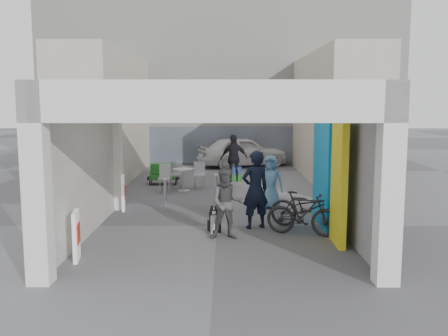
{
  "coord_description": "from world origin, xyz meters",
  "views": [
    {
      "loc": [
        0.21,
        -12.35,
        3.16
      ],
      "look_at": [
        0.18,
        1.0,
        1.35
      ],
      "focal_mm": 40.0,
      "sensor_mm": 36.0,
      "label": 1
    }
  ],
  "objects_px": {
    "border_collie": "(214,221)",
    "man_crates": "(234,158)",
    "man_with_dog": "(255,190)",
    "man_elderly": "(270,182)",
    "man_back_turned": "(227,203)",
    "white_van": "(242,151)",
    "bicycle_rear": "(303,213)",
    "bicycle_front": "(309,208)",
    "produce_stand": "(163,176)",
    "cafe_set": "(181,180)"
  },
  "relations": [
    {
      "from": "produce_stand",
      "to": "man_crates",
      "type": "bearing_deg",
      "value": 25.46
    },
    {
      "from": "produce_stand",
      "to": "white_van",
      "type": "height_order",
      "value": "white_van"
    },
    {
      "from": "man_back_turned",
      "to": "white_van",
      "type": "bearing_deg",
      "value": 84.66
    },
    {
      "from": "cafe_set",
      "to": "man_back_turned",
      "type": "distance_m",
      "value": 6.63
    },
    {
      "from": "man_back_turned",
      "to": "bicycle_rear",
      "type": "xyz_separation_m",
      "value": [
        1.79,
        0.32,
        -0.31
      ]
    },
    {
      "from": "man_with_dog",
      "to": "man_elderly",
      "type": "distance_m",
      "value": 2.41
    },
    {
      "from": "cafe_set",
      "to": "man_crates",
      "type": "distance_m",
      "value": 2.7
    },
    {
      "from": "man_with_dog",
      "to": "man_crates",
      "type": "relative_size",
      "value": 1.05
    },
    {
      "from": "produce_stand",
      "to": "white_van",
      "type": "bearing_deg",
      "value": 70.27
    },
    {
      "from": "man_back_turned",
      "to": "bicycle_front",
      "type": "xyz_separation_m",
      "value": [
        2.05,
        0.92,
        -0.3
      ]
    },
    {
      "from": "man_elderly",
      "to": "bicycle_rear",
      "type": "distance_m",
      "value": 3.05
    },
    {
      "from": "man_crates",
      "to": "white_van",
      "type": "bearing_deg",
      "value": -111.9
    },
    {
      "from": "cafe_set",
      "to": "man_elderly",
      "type": "bearing_deg",
      "value": -46.59
    },
    {
      "from": "man_back_turned",
      "to": "man_elderly",
      "type": "xyz_separation_m",
      "value": [
        1.29,
        3.31,
        -0.04
      ]
    },
    {
      "from": "bicycle_front",
      "to": "bicycle_rear",
      "type": "relative_size",
      "value": 1.16
    },
    {
      "from": "man_elderly",
      "to": "man_back_turned",
      "type": "bearing_deg",
      "value": -97.45
    },
    {
      "from": "produce_stand",
      "to": "bicycle_front",
      "type": "distance_m",
      "value": 7.98
    },
    {
      "from": "man_elderly",
      "to": "man_crates",
      "type": "height_order",
      "value": "man_crates"
    },
    {
      "from": "produce_stand",
      "to": "border_collie",
      "type": "distance_m",
      "value": 7.29
    },
    {
      "from": "man_crates",
      "to": "bicycle_front",
      "type": "bearing_deg",
      "value": 87.8
    },
    {
      "from": "man_elderly",
      "to": "bicycle_front",
      "type": "distance_m",
      "value": 2.52
    },
    {
      "from": "white_van",
      "to": "man_back_turned",
      "type": "bearing_deg",
      "value": 156.91
    },
    {
      "from": "man_crates",
      "to": "bicycle_rear",
      "type": "height_order",
      "value": "man_crates"
    },
    {
      "from": "man_crates",
      "to": "bicycle_front",
      "type": "relative_size",
      "value": 0.92
    },
    {
      "from": "cafe_set",
      "to": "man_with_dog",
      "type": "bearing_deg",
      "value": -66.68
    },
    {
      "from": "man_back_turned",
      "to": "produce_stand",
      "type": "bearing_deg",
      "value": 105.82
    },
    {
      "from": "man_back_turned",
      "to": "cafe_set",
      "type": "bearing_deg",
      "value": 102.57
    },
    {
      "from": "man_elderly",
      "to": "bicycle_front",
      "type": "relative_size",
      "value": 0.78
    },
    {
      "from": "man_with_dog",
      "to": "cafe_set",
      "type": "bearing_deg",
      "value": -88.57
    },
    {
      "from": "produce_stand",
      "to": "man_with_dog",
      "type": "distance_m",
      "value": 7.3
    },
    {
      "from": "produce_stand",
      "to": "cafe_set",
      "type": "bearing_deg",
      "value": -44.41
    },
    {
      "from": "man_with_dog",
      "to": "bicycle_front",
      "type": "height_order",
      "value": "man_with_dog"
    },
    {
      "from": "man_with_dog",
      "to": "man_crates",
      "type": "xyz_separation_m",
      "value": [
        -0.4,
        7.21,
        -0.05
      ]
    },
    {
      "from": "cafe_set",
      "to": "man_elderly",
      "type": "distance_m",
      "value": 4.28
    },
    {
      "from": "man_crates",
      "to": "white_van",
      "type": "xyz_separation_m",
      "value": [
        0.48,
        4.48,
        -0.19
      ]
    },
    {
      "from": "produce_stand",
      "to": "man_crates",
      "type": "relative_size",
      "value": 0.63
    },
    {
      "from": "border_collie",
      "to": "man_crates",
      "type": "height_order",
      "value": "man_crates"
    },
    {
      "from": "bicycle_front",
      "to": "white_van",
      "type": "xyz_separation_m",
      "value": [
        -1.26,
        11.74,
        0.2
      ]
    },
    {
      "from": "produce_stand",
      "to": "man_back_turned",
      "type": "height_order",
      "value": "man_back_turned"
    },
    {
      "from": "bicycle_rear",
      "to": "border_collie",
      "type": "bearing_deg",
      "value": 102.42
    },
    {
      "from": "man_with_dog",
      "to": "man_elderly",
      "type": "height_order",
      "value": "man_with_dog"
    },
    {
      "from": "white_van",
      "to": "man_with_dog",
      "type": "bearing_deg",
      "value": 160.04
    },
    {
      "from": "cafe_set",
      "to": "man_elderly",
      "type": "xyz_separation_m",
      "value": [
        2.93,
        -3.09,
        0.45
      ]
    },
    {
      "from": "man_elderly",
      "to": "man_crates",
      "type": "xyz_separation_m",
      "value": [
        -0.99,
        4.88,
        0.14
      ]
    },
    {
      "from": "bicycle_front",
      "to": "man_elderly",
      "type": "bearing_deg",
      "value": 42.79
    },
    {
      "from": "cafe_set",
      "to": "produce_stand",
      "type": "height_order",
      "value": "cafe_set"
    },
    {
      "from": "man_with_dog",
      "to": "bicycle_front",
      "type": "xyz_separation_m",
      "value": [
        1.35,
        -0.05,
        -0.44
      ]
    },
    {
      "from": "border_collie",
      "to": "man_elderly",
      "type": "bearing_deg",
      "value": 41.6
    },
    {
      "from": "border_collie",
      "to": "man_back_turned",
      "type": "distance_m",
      "value": 0.85
    },
    {
      "from": "border_collie",
      "to": "man_back_turned",
      "type": "xyz_separation_m",
      "value": [
        0.31,
        -0.57,
        0.56
      ]
    }
  ]
}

